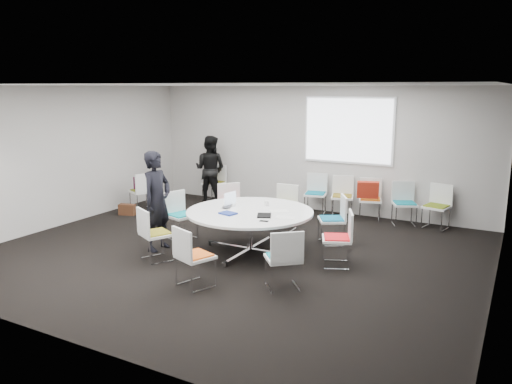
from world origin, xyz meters
The scene contains 31 objects.
room_shell centered at (0.09, 0.00, 1.40)m, with size 8.08×7.08×2.88m.
conference_table centered at (0.22, 0.14, 0.53)m, with size 2.14×2.14×0.73m.
projection_screen centered at (0.80, 3.46, 1.85)m, with size 1.90×0.03×1.35m, color white.
chair_ring_a centered at (1.75, 0.21, 0.28)m, with size 0.59×0.60×0.88m.
chair_ring_b centered at (1.29, 1.25, 0.28)m, with size 0.62×0.62×0.88m.
chair_ring_c centered at (0.14, 1.66, 0.28)m, with size 0.48×0.47×0.88m.
chair_ring_d centered at (-0.83, 1.27, 0.28)m, with size 0.64×0.64×0.88m.
chair_ring_e centered at (-1.27, 0.20, 0.28)m, with size 0.56×0.57×0.88m.
chair_ring_f centered at (-0.92, -0.95, 0.28)m, with size 0.61×0.61×0.88m.
chair_ring_g centered at (0.27, -1.55, 0.28)m, with size 0.59×0.58×0.88m.
chair_ring_h centered at (1.40, -1.03, 0.28)m, with size 0.64×0.64×0.88m.
chair_back_a centered at (0.21, 3.15, 0.28)m, with size 0.55×0.54×0.88m.
chair_back_b centered at (0.83, 3.17, 0.28)m, with size 0.57×0.56×0.88m.
chair_back_c centered at (1.44, 3.17, 0.28)m, with size 0.57×0.56×0.88m.
chair_back_d centered at (2.16, 3.12, 0.28)m, with size 0.61×0.60×0.88m.
chair_back_e centered at (2.77, 3.17, 0.28)m, with size 0.55×0.54×0.88m.
chair_spare_left centered at (-3.37, 1.54, 0.28)m, with size 0.60×0.60×0.88m.
chair_person_back centered at (-2.47, 3.17, 0.28)m, with size 0.47×0.46×0.88m.
person_main centered at (-1.26, -0.47, 0.86)m, with size 0.63×0.41×1.72m, color black.
person_back centered at (-2.47, 3.00, 0.82)m, with size 0.79×0.62×1.63m, color black.
laptop centered at (-0.20, 0.19, 0.74)m, with size 0.32×0.21×0.03m, color #333338.
laptop_lid centered at (-0.26, 0.30, 0.86)m, with size 0.30×0.02×0.22m, color silver.
notebook_black centered at (0.60, -0.06, 0.74)m, with size 0.22×0.30×0.02m, color black.
tablet_folio centered at (0.02, -0.23, 0.74)m, with size 0.26×0.20×0.03m, color navy.
papers_right centered at (0.68, 0.34, 0.73)m, with size 0.30×0.21×0.00m, color silver.
papers_front centered at (0.94, 0.01, 0.73)m, with size 0.30×0.21×0.00m, color silver.
cup centered at (0.31, 0.58, 0.78)m, with size 0.08×0.08×0.09m, color white.
phone centered at (0.75, -0.35, 0.73)m, with size 0.14×0.07×0.01m, color black.
maroon_bag centered at (-3.39, 1.55, 0.62)m, with size 0.40×0.14×0.28m, color #46122C.
brown_bag centered at (-3.39, 1.06, 0.12)m, with size 0.36×0.16×0.24m, color #482817.
red_jacket centered at (1.44, 2.94, 0.70)m, with size 0.44×0.10×0.35m, color #AB2615.
Camera 1 is at (4.19, -6.97, 2.77)m, focal length 35.00 mm.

